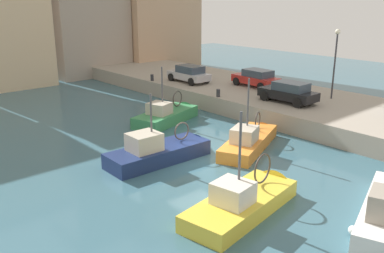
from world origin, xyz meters
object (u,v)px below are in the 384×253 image
fishing_boat_yellow (247,206)px  parked_car_silver (189,74)px  fishing_boat_green (169,119)px  quay_streetlamp (336,52)px  fishing_boat_orange (250,145)px  mooring_bollard_south (218,93)px  parked_car_black (289,92)px  parked_car_red (256,78)px  mooring_bollard_mid (152,78)px  fishing_boat_navy (163,157)px

fishing_boat_yellow → parked_car_silver: bearing=55.4°
fishing_boat_green → quay_streetlamp: 12.37m
fishing_boat_yellow → fishing_boat_orange: 7.42m
fishing_boat_orange → mooring_bollard_south: fishing_boat_orange is taller
parked_car_black → quay_streetlamp: bearing=-22.6°
fishing_boat_orange → parked_car_red: fishing_boat_orange is taller
parked_car_silver → quay_streetlamp: (3.65, -11.18, 2.54)m
parked_car_red → mooring_bollard_mid: 8.90m
parked_car_black → parked_car_red: (2.35, 4.86, -0.01)m
parked_car_red → mooring_bollard_south: size_ratio=7.32×
parked_car_black → parked_car_silver: size_ratio=1.01×
fishing_boat_green → mooring_bollard_mid: (3.98, 7.27, 1.37)m
parked_car_red → mooring_bollard_mid: (-4.77, 7.51, -0.43)m
fishing_boat_navy → quay_streetlamp: 15.00m
quay_streetlamp → fishing_boat_yellow: bearing=-160.2°
fishing_boat_yellow → mooring_bollard_south: bearing=49.7°
fishing_boat_orange → parked_car_silver: size_ratio=1.67×
parked_car_red → quay_streetlamp: bearing=-81.9°
fishing_boat_yellow → parked_car_red: 18.47m
mooring_bollard_south → fishing_boat_green: bearing=169.7°
mooring_bollard_south → fishing_boat_yellow: bearing=-130.3°
fishing_boat_orange → parked_car_red: 11.11m
fishing_boat_orange → parked_car_black: size_ratio=1.65×
fishing_boat_green → fishing_boat_orange: fishing_boat_orange is taller
parked_car_silver → parked_car_red: size_ratio=0.99×
fishing_boat_orange → quay_streetlamp: quay_streetlamp is taller
parked_car_red → mooring_bollard_south: 4.81m
mooring_bollard_mid → parked_car_silver: bearing=-51.7°
fishing_boat_yellow → mooring_bollard_mid: size_ratio=11.98×
fishing_boat_navy → parked_car_black: bearing=1.6°
mooring_bollard_south → parked_car_red: bearing=5.9°
quay_streetlamp → parked_car_red: bearing=98.1°
fishing_boat_green → fishing_boat_navy: bearing=-131.0°
fishing_boat_navy → parked_car_silver: (10.68, 10.15, 1.78)m
fishing_boat_navy → parked_car_red: (13.45, 5.18, 1.78)m
fishing_boat_green → parked_car_black: 8.38m
fishing_boat_yellow → parked_car_black: bearing=29.7°
fishing_boat_yellow → mooring_bollard_mid: bearing=63.7°
fishing_boat_navy → parked_car_red: 14.52m
fishing_boat_navy → mooring_bollard_south: size_ratio=11.61×
parked_car_silver → parked_car_red: 5.69m
fishing_boat_green → parked_car_black: bearing=-38.5°
mooring_bollard_mid → fishing_boat_yellow: bearing=-116.3°
fishing_boat_navy → mooring_bollard_mid: (8.68, 12.68, 1.34)m
fishing_boat_green → fishing_boat_orange: (0.22, -7.12, 0.01)m
fishing_boat_yellow → quay_streetlamp: bearing=19.8°
fishing_boat_green → parked_car_red: size_ratio=1.54×
fishing_boat_green → mooring_bollard_south: size_ratio=11.25×
parked_car_red → quay_streetlamp: (0.88, -6.20, 2.54)m
fishing_boat_green → parked_car_black: size_ratio=1.54×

